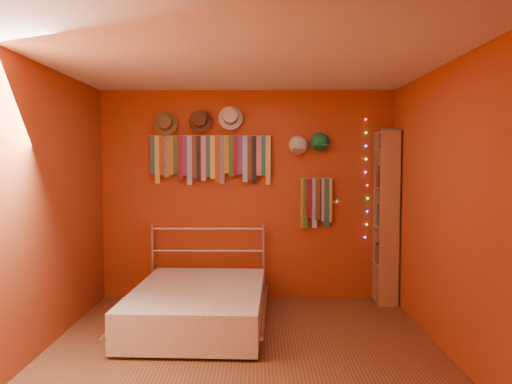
{
  "coord_description": "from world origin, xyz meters",
  "views": [
    {
      "loc": [
        0.13,
        -4.23,
        1.66
      ],
      "look_at": [
        0.1,
        0.9,
        1.34
      ],
      "focal_mm": 35.0,
      "sensor_mm": 36.0,
      "label": 1
    }
  ],
  "objects_px": {
    "tie_rack": "(211,156)",
    "bed": "(199,305)",
    "bookshelf": "(390,216)",
    "reading_lamp": "(337,202)"
  },
  "relations": [
    {
      "from": "tie_rack",
      "to": "bed",
      "type": "xyz_separation_m",
      "value": [
        -0.04,
        -0.98,
        -1.5
      ]
    },
    {
      "from": "tie_rack",
      "to": "reading_lamp",
      "type": "relative_size",
      "value": 4.89
    },
    {
      "from": "reading_lamp",
      "to": "bookshelf",
      "type": "xyz_separation_m",
      "value": [
        0.62,
        0.01,
        -0.17
      ]
    },
    {
      "from": "tie_rack",
      "to": "bed",
      "type": "bearing_deg",
      "value": -92.17
    },
    {
      "from": "reading_lamp",
      "to": "tie_rack",
      "type": "bearing_deg",
      "value": 173.62
    },
    {
      "from": "reading_lamp",
      "to": "bed",
      "type": "height_order",
      "value": "reading_lamp"
    },
    {
      "from": "bed",
      "to": "tie_rack",
      "type": "bearing_deg",
      "value": 90.13
    },
    {
      "from": "tie_rack",
      "to": "bookshelf",
      "type": "bearing_deg",
      "value": -4.23
    },
    {
      "from": "tie_rack",
      "to": "bookshelf",
      "type": "distance_m",
      "value": 2.21
    },
    {
      "from": "bookshelf",
      "to": "bed",
      "type": "relative_size",
      "value": 1.05
    }
  ]
}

